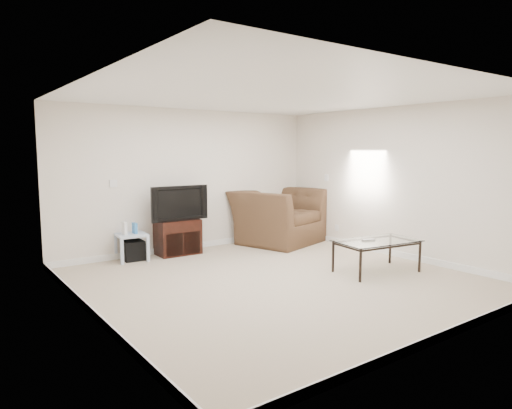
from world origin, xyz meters
TOP-DOWN VIEW (x-y plane):
  - floor at (0.00, 0.00)m, footprint 5.00×5.00m
  - ceiling at (0.00, 0.00)m, footprint 5.00×5.00m
  - wall_back at (0.00, 2.50)m, footprint 5.00×0.02m
  - wall_left at (-2.50, 0.00)m, footprint 0.02×5.00m
  - wall_right at (2.50, 0.00)m, footprint 0.02×5.00m
  - plate_back at (-1.40, 2.49)m, footprint 0.12×0.02m
  - plate_right_switch at (2.49, 1.60)m, footprint 0.02×0.09m
  - plate_right_outlet at (2.49, 1.30)m, footprint 0.02×0.08m
  - tv_stand at (-0.40, 2.28)m, footprint 0.73×0.52m
  - dvd_player at (-0.40, 2.24)m, footprint 0.37×0.26m
  - television at (-0.40, 2.25)m, footprint 0.95×0.20m
  - side_table at (-1.21, 2.28)m, footprint 0.50×0.50m
  - subwoofer at (-1.18, 2.30)m, footprint 0.34×0.34m
  - game_console at (-1.32, 2.27)m, footprint 0.05×0.15m
  - game_case at (-1.16, 2.26)m, footprint 0.05×0.13m
  - recliner at (1.66, 2.05)m, footprint 1.81×1.45m
  - coffee_table at (1.44, -0.52)m, footprint 1.29×0.84m
  - remote at (1.31, -0.47)m, footprint 0.19×0.12m

SIDE VIEW (x-z plane):
  - floor at x=0.00m, z-range 0.00..0.00m
  - subwoofer at x=-1.18m, z-range -0.01..0.32m
  - side_table at x=-1.21m, z-range 0.00..0.44m
  - coffee_table at x=1.44m, z-range 0.00..0.47m
  - tv_stand at x=-0.40m, z-range 0.00..0.60m
  - plate_right_outlet at x=2.49m, z-range 0.24..0.36m
  - remote at x=1.31m, z-range 0.47..0.49m
  - dvd_player at x=-0.40m, z-range 0.47..0.52m
  - game_case at x=-1.16m, z-range 0.44..0.62m
  - game_console at x=-1.32m, z-range 0.44..0.64m
  - recliner at x=1.66m, z-range 0.00..1.38m
  - television at x=-0.40m, z-range 0.60..1.19m
  - wall_back at x=0.00m, z-range 0.00..2.50m
  - wall_left at x=-2.50m, z-range 0.00..2.50m
  - wall_right at x=2.50m, z-range 0.00..2.50m
  - plate_back at x=-1.40m, z-range 1.19..1.31m
  - plate_right_switch at x=2.49m, z-range 1.19..1.31m
  - ceiling at x=0.00m, z-range 2.50..2.50m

